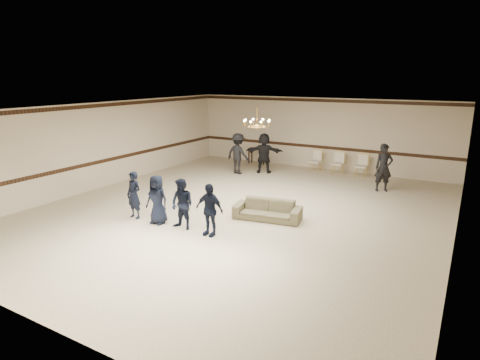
% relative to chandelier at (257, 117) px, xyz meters
% --- Properties ---
extents(room, '(12.01, 14.01, 3.21)m').
position_rel_chandelier_xyz_m(room, '(0.00, -1.00, -1.28)').
color(room, beige).
rests_on(room, ground).
extents(chair_rail, '(12.00, 0.02, 0.14)m').
position_rel_chandelier_xyz_m(chair_rail, '(0.00, 5.99, -1.88)').
color(chair_rail, '#341C0F').
rests_on(chair_rail, wall_back).
extents(crown_molding, '(12.00, 0.02, 0.14)m').
position_rel_chandelier_xyz_m(crown_molding, '(0.00, 5.99, 0.21)').
color(crown_molding, '#341C0F').
rests_on(crown_molding, wall_back).
extents(chandelier, '(0.94, 0.94, 0.89)m').
position_rel_chandelier_xyz_m(chandelier, '(0.00, 0.00, 0.00)').
color(chandelier, '#C48E3E').
rests_on(chandelier, ceiling).
extents(boy_a, '(0.54, 0.38, 1.43)m').
position_rel_chandelier_xyz_m(boy_a, '(-2.43, -3.19, -2.16)').
color(boy_a, black).
rests_on(boy_a, floor).
extents(boy_b, '(0.72, 0.50, 1.43)m').
position_rel_chandelier_xyz_m(boy_b, '(-1.53, -3.19, -2.16)').
color(boy_b, black).
rests_on(boy_b, floor).
extents(boy_c, '(0.73, 0.58, 1.43)m').
position_rel_chandelier_xyz_m(boy_c, '(-0.63, -3.19, -2.16)').
color(boy_c, black).
rests_on(boy_c, floor).
extents(boy_d, '(0.84, 0.36, 1.43)m').
position_rel_chandelier_xyz_m(boy_d, '(0.27, -3.19, -2.16)').
color(boy_d, black).
rests_on(boy_d, floor).
extents(settee, '(2.10, 1.12, 0.58)m').
position_rel_chandelier_xyz_m(settee, '(1.07, -1.31, -2.58)').
color(settee, '#646242').
rests_on(settee, floor).
extents(adult_left, '(1.22, 0.82, 1.76)m').
position_rel_chandelier_xyz_m(adult_left, '(-2.61, 3.25, -1.99)').
color(adult_left, black).
rests_on(adult_left, floor).
extents(adult_mid, '(1.71, 1.10, 1.76)m').
position_rel_chandelier_xyz_m(adult_mid, '(-1.71, 3.95, -1.99)').
color(adult_mid, black).
rests_on(adult_mid, floor).
extents(adult_right, '(0.77, 0.68, 1.76)m').
position_rel_chandelier_xyz_m(adult_right, '(3.39, 3.55, -1.99)').
color(adult_right, black).
rests_on(adult_right, floor).
extents(banquet_chair_left, '(0.50, 0.50, 0.95)m').
position_rel_chandelier_xyz_m(banquet_chair_left, '(0.19, 5.28, -2.40)').
color(banquet_chair_left, beige).
rests_on(banquet_chair_left, floor).
extents(banquet_chair_mid, '(0.47, 0.47, 0.95)m').
position_rel_chandelier_xyz_m(banquet_chair_mid, '(1.19, 5.28, -2.40)').
color(banquet_chair_mid, beige).
rests_on(banquet_chair_mid, floor).
extents(banquet_chair_right, '(0.48, 0.48, 0.95)m').
position_rel_chandelier_xyz_m(banquet_chair_right, '(2.19, 5.28, -2.40)').
color(banquet_chair_right, beige).
rests_on(banquet_chair_right, floor).
extents(console_table, '(0.92, 0.42, 0.76)m').
position_rel_chandelier_xyz_m(console_table, '(-2.81, 5.48, -2.50)').
color(console_table, black).
rests_on(console_table, floor).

